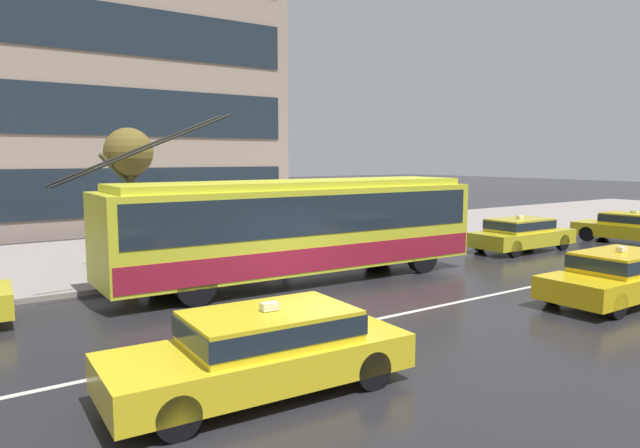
# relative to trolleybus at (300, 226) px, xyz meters

# --- Properties ---
(ground_plane) EXTENTS (160.00, 160.00, 0.00)m
(ground_plane) POSITION_rel_trolleybus_xyz_m (-1.29, -3.24, -1.62)
(ground_plane) COLOR #262429
(sidewalk_slab) EXTENTS (80.00, 10.00, 0.14)m
(sidewalk_slab) POSITION_rel_trolleybus_xyz_m (-1.29, 6.60, -1.55)
(sidewalk_slab) COLOR gray
(sidewalk_slab) RESTS_ON ground_plane
(lane_centre_line) EXTENTS (72.00, 0.14, 0.01)m
(lane_centre_line) POSITION_rel_trolleybus_xyz_m (-1.29, -4.44, -1.61)
(lane_centre_line) COLOR silver
(lane_centre_line) RESTS_ON ground_plane
(trolleybus) EXTENTS (12.37, 2.90, 4.74)m
(trolleybus) POSITION_rel_trolleybus_xyz_m (0.00, 0.00, 0.00)
(trolleybus) COLOR yellow
(trolleybus) RESTS_ON ground_plane
(taxi_oncoming_far) EXTENTS (4.36, 1.82, 1.39)m
(taxi_oncoming_far) POSITION_rel_trolleybus_xyz_m (5.10, -6.71, -0.91)
(taxi_oncoming_far) COLOR yellow
(taxi_oncoming_far) RESTS_ON ground_plane
(taxi_ahead_of_bus) EXTENTS (4.46, 1.84, 1.39)m
(taxi_ahead_of_bus) POSITION_rel_trolleybus_xyz_m (9.92, -0.41, -0.91)
(taxi_ahead_of_bus) COLOR yellow
(taxi_ahead_of_bus) RESTS_ON ground_plane
(taxi_cross_traffic) EXTENTS (2.14, 4.38, 1.39)m
(taxi_cross_traffic) POSITION_rel_trolleybus_xyz_m (15.50, -1.76, -0.92)
(taxi_cross_traffic) COLOR yellow
(taxi_cross_traffic) RESTS_ON ground_plane
(taxi_oncoming_near) EXTENTS (4.79, 2.07, 1.39)m
(taxi_oncoming_near) POSITION_rel_trolleybus_xyz_m (-4.88, -6.48, -0.91)
(taxi_oncoming_near) COLOR yellow
(taxi_oncoming_near) RESTS_ON ground_plane
(bus_shelter) EXTENTS (3.64, 1.58, 2.39)m
(bus_shelter) POSITION_rel_trolleybus_xyz_m (-0.60, 3.68, 0.30)
(bus_shelter) COLOR gray
(bus_shelter) RESTS_ON sidewalk_slab
(pedestrian_at_shelter) EXTENTS (1.50, 1.50, 1.92)m
(pedestrian_at_shelter) POSITION_rel_trolleybus_xyz_m (2.21, 4.51, 0.09)
(pedestrian_at_shelter) COLOR navy
(pedestrian_at_shelter) RESTS_ON sidewalk_slab
(pedestrian_approaching_curb) EXTENTS (1.10, 1.10, 1.94)m
(pedestrian_approaching_curb) POSITION_rel_trolleybus_xyz_m (-2.20, 4.11, 0.03)
(pedestrian_approaching_curb) COLOR #574C51
(pedestrian_approaching_curb) RESTS_ON sidewalk_slab
(pedestrian_walking_past) EXTENTS (1.31, 1.31, 2.03)m
(pedestrian_walking_past) POSITION_rel_trolleybus_xyz_m (-3.88, 3.75, 0.15)
(pedestrian_walking_past) COLOR brown
(pedestrian_walking_past) RESTS_ON sidewalk_slab
(street_tree_bare) EXTENTS (1.96, 1.52, 4.39)m
(street_tree_bare) POSITION_rel_trolleybus_xyz_m (-3.56, 4.39, 1.98)
(street_tree_bare) COLOR brown
(street_tree_bare) RESTS_ON sidewalk_slab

